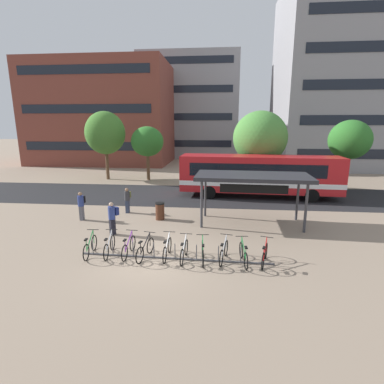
% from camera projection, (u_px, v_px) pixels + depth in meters
% --- Properties ---
extents(ground, '(200.00, 200.00, 0.00)m').
position_uv_depth(ground, '(154.00, 257.00, 12.29)').
color(ground, gray).
extents(bus_lane_asphalt, '(80.00, 7.20, 0.01)m').
position_uv_depth(bus_lane_asphalt, '(185.00, 195.00, 23.23)').
color(bus_lane_asphalt, '#232326').
rests_on(bus_lane_asphalt, ground).
extents(city_bus, '(12.15, 3.24, 3.20)m').
position_uv_depth(city_bus, '(260.00, 174.00, 22.30)').
color(city_bus, red).
rests_on(city_bus, ground).
extents(bike_rack, '(8.11, 0.34, 0.70)m').
position_uv_depth(bike_rack, '(175.00, 257.00, 12.10)').
color(bike_rack, '#47474C').
rests_on(bike_rack, ground).
extents(parked_bicycle_green_0, '(0.52, 1.72, 0.99)m').
position_uv_depth(parked_bicycle_green_0, '(90.00, 247.00, 12.43)').
color(parked_bicycle_green_0, black).
rests_on(parked_bicycle_green_0, ground).
extents(parked_bicycle_silver_1, '(0.52, 1.72, 0.99)m').
position_uv_depth(parked_bicycle_silver_1, '(109.00, 247.00, 12.44)').
color(parked_bicycle_silver_1, black).
rests_on(parked_bicycle_silver_1, ground).
extents(parked_bicycle_purple_2, '(0.52, 1.72, 0.99)m').
position_uv_depth(parked_bicycle_purple_2, '(129.00, 247.00, 12.37)').
color(parked_bicycle_purple_2, black).
rests_on(parked_bicycle_purple_2, ground).
extents(parked_bicycle_black_3, '(0.54, 1.70, 0.99)m').
position_uv_depth(parked_bicycle_black_3, '(145.00, 250.00, 12.15)').
color(parked_bicycle_black_3, black).
rests_on(parked_bicycle_black_3, ground).
extents(parked_bicycle_white_4, '(0.52, 1.72, 0.99)m').
position_uv_depth(parked_bicycle_white_4, '(167.00, 249.00, 12.18)').
color(parked_bicycle_white_4, black).
rests_on(parked_bicycle_white_4, ground).
extents(parked_bicycle_white_5, '(0.52, 1.72, 0.99)m').
position_uv_depth(parked_bicycle_white_5, '(184.00, 252.00, 11.96)').
color(parked_bicycle_white_5, black).
rests_on(parked_bicycle_white_5, ground).
extents(parked_bicycle_green_6, '(0.52, 1.72, 0.99)m').
position_uv_depth(parked_bicycle_green_6, '(203.00, 253.00, 11.85)').
color(parked_bicycle_green_6, black).
rests_on(parked_bicycle_green_6, ground).
extents(parked_bicycle_silver_7, '(0.56, 1.70, 0.99)m').
position_uv_depth(parked_bicycle_silver_7, '(224.00, 252.00, 11.89)').
color(parked_bicycle_silver_7, black).
rests_on(parked_bicycle_silver_7, ground).
extents(parked_bicycle_green_8, '(0.52, 1.72, 0.99)m').
position_uv_depth(parked_bicycle_green_8, '(243.00, 255.00, 11.67)').
color(parked_bicycle_green_8, black).
rests_on(parked_bicycle_green_8, ground).
extents(parked_bicycle_red_9, '(0.63, 1.67, 0.99)m').
position_uv_depth(parked_bicycle_red_9, '(265.00, 255.00, 11.62)').
color(parked_bicycle_red_9, black).
rests_on(parked_bicycle_red_9, ground).
extents(transit_shelter, '(6.33, 3.14, 2.82)m').
position_uv_depth(transit_shelter, '(253.00, 178.00, 15.91)').
color(transit_shelter, '#38383D').
rests_on(transit_shelter, ground).
extents(commuter_olive_pack_0, '(0.35, 0.53, 1.62)m').
position_uv_depth(commuter_olive_pack_0, '(127.00, 198.00, 18.39)').
color(commuter_olive_pack_0, '#2D3851').
rests_on(commuter_olive_pack_0, ground).
extents(commuter_black_pack_1, '(0.34, 0.52, 1.70)m').
position_uv_depth(commuter_black_pack_1, '(81.00, 204.00, 16.96)').
color(commuter_black_pack_1, '#565660').
rests_on(commuter_black_pack_1, ground).
extents(commuter_navy_pack_2, '(0.56, 0.60, 1.72)m').
position_uv_depth(commuter_navy_pack_2, '(112.00, 216.00, 14.66)').
color(commuter_navy_pack_2, black).
rests_on(commuter_navy_pack_2, ground).
extents(trash_bin, '(0.55, 0.55, 1.03)m').
position_uv_depth(trash_bin, '(160.00, 211.00, 17.15)').
color(trash_bin, '#4C2819').
rests_on(trash_bin, ground).
extents(street_tree_0, '(3.36, 3.36, 5.91)m').
position_uv_depth(street_tree_0, '(350.00, 140.00, 23.90)').
color(street_tree_0, brown).
rests_on(street_tree_0, ground).
extents(street_tree_1, '(4.58, 4.58, 6.68)m').
position_uv_depth(street_tree_1, '(260.00, 138.00, 24.74)').
color(street_tree_1, brown).
rests_on(street_tree_1, ground).
extents(street_tree_2, '(3.23, 3.23, 5.37)m').
position_uv_depth(street_tree_2, '(147.00, 142.00, 28.98)').
color(street_tree_2, brown).
rests_on(street_tree_2, ground).
extents(street_tree_3, '(3.96, 3.96, 6.85)m').
position_uv_depth(street_tree_3, '(105.00, 133.00, 29.07)').
color(street_tree_3, brown).
rests_on(street_tree_3, ground).
extents(building_left_wing, '(19.35, 11.41, 14.06)m').
position_uv_depth(building_left_wing, '(103.00, 114.00, 42.27)').
color(building_left_wing, brown).
rests_on(building_left_wing, ground).
extents(building_right_wing, '(21.35, 13.36, 22.57)m').
position_uv_depth(building_right_wing, '(365.00, 79.00, 37.12)').
color(building_right_wing, gray).
rests_on(building_right_wing, ground).
extents(building_centre_block, '(16.40, 13.86, 16.94)m').
position_uv_depth(building_centre_block, '(191.00, 108.00, 52.68)').
color(building_centre_block, gray).
rests_on(building_centre_block, ground).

